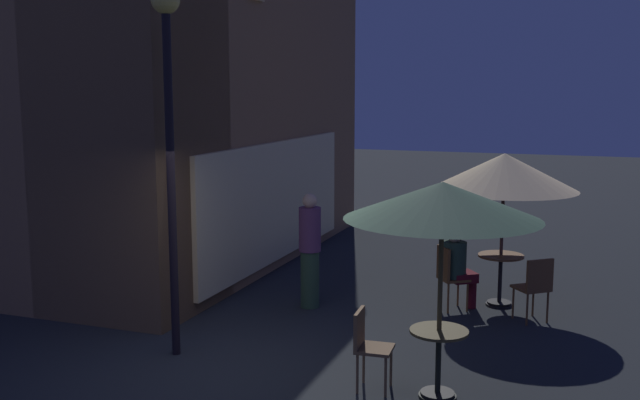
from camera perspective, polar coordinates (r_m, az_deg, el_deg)
name	(u,v)px	position (r m, az deg, el deg)	size (l,w,h in m)	color
ground_plane	(235,376)	(8.56, -6.67, -13.49)	(60.00, 60.00, 0.00)	#23262A
cafe_building	(101,70)	(13.18, -16.78, 9.74)	(8.47, 8.85, 7.10)	#946B46
street_lamp_near_corner	(168,98)	(8.73, -11.78, 7.81)	(0.34, 0.34, 4.41)	black
cafe_table_0	(500,270)	(11.23, 13.94, -5.35)	(0.67, 0.67, 0.78)	black
cafe_table_1	(439,353)	(7.88, 9.26, -11.71)	(0.62, 0.62, 0.74)	black
patio_umbrella_0	(504,172)	(10.97, 14.22, 2.13)	(2.13, 2.13, 2.29)	black
patio_umbrella_1	(442,202)	(7.48, 9.56, -0.14)	(2.02, 2.02, 2.30)	black
cafe_chair_0	(448,272)	(10.84, 10.01, -5.60)	(0.53, 0.53, 0.95)	brown
cafe_chair_1	(535,284)	(10.55, 16.49, -6.31)	(0.59, 0.59, 0.92)	brown
cafe_chair_2	(367,342)	(7.98, 3.72, -11.01)	(0.41, 0.41, 0.88)	brown
patron_seated_0	(457,263)	(10.87, 10.70, -4.86)	(0.51, 0.54, 1.23)	#56111B
patron_standing_1	(310,250)	(10.76, -0.80, -3.93)	(0.33, 0.33, 1.71)	#2F4A33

